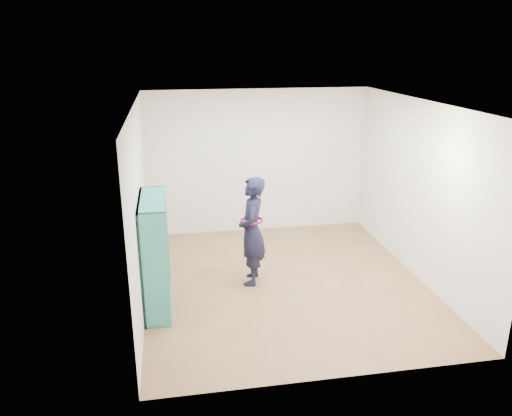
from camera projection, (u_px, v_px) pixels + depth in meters
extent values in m
plane|color=brown|center=(285.00, 282.00, 7.36)|extent=(4.50, 4.50, 0.00)
plane|color=white|center=(288.00, 104.00, 6.53)|extent=(4.50, 4.50, 0.00)
cube|color=white|center=(140.00, 206.00, 6.62)|extent=(0.02, 4.50, 2.60)
cube|color=white|center=(420.00, 191.00, 7.27)|extent=(0.02, 4.50, 2.60)
cube|color=white|center=(258.00, 162.00, 9.05)|extent=(4.00, 0.02, 2.60)
cube|color=white|center=(340.00, 266.00, 4.84)|extent=(4.00, 0.02, 2.60)
cube|color=teal|center=(155.00, 272.00, 5.95)|extent=(0.33, 0.02, 1.51)
cube|color=teal|center=(156.00, 238.00, 6.99)|extent=(0.33, 0.02, 1.51)
cube|color=teal|center=(159.00, 305.00, 6.71)|extent=(0.33, 1.13, 0.02)
cube|color=teal|center=(152.00, 199.00, 6.23)|extent=(0.33, 1.13, 0.02)
cube|color=teal|center=(143.00, 255.00, 6.44)|extent=(0.02, 1.13, 1.51)
cube|color=teal|center=(155.00, 260.00, 6.30)|extent=(0.31, 0.02, 1.46)
cube|color=teal|center=(156.00, 249.00, 6.64)|extent=(0.31, 0.02, 1.46)
cube|color=teal|center=(157.00, 279.00, 6.59)|extent=(0.31, 1.08, 0.02)
cube|color=teal|center=(155.00, 254.00, 6.47)|extent=(0.31, 1.08, 0.02)
cube|color=teal|center=(154.00, 228.00, 6.35)|extent=(0.31, 1.08, 0.02)
cube|color=beige|center=(160.00, 315.00, 6.35)|extent=(0.21, 0.13, 0.05)
cube|color=black|center=(158.00, 283.00, 6.15)|extent=(0.17, 0.15, 0.28)
cube|color=maroon|center=(157.00, 257.00, 6.04)|extent=(0.17, 0.15, 0.27)
cube|color=silver|center=(154.00, 234.00, 6.00)|extent=(0.21, 0.13, 0.08)
cube|color=navy|center=(161.00, 298.00, 6.62)|extent=(0.17, 0.15, 0.20)
cube|color=brown|center=(159.00, 272.00, 6.50)|extent=(0.17, 0.15, 0.23)
cube|color=#BFB28C|center=(157.00, 251.00, 6.45)|extent=(0.21, 0.13, 0.05)
cube|color=#26594C|center=(155.00, 219.00, 6.26)|extent=(0.17, 0.15, 0.25)
cube|color=beige|center=(161.00, 286.00, 6.96)|extent=(0.17, 0.15, 0.21)
cube|color=black|center=(159.00, 264.00, 6.90)|extent=(0.21, 0.13, 0.08)
cube|color=maroon|center=(157.00, 235.00, 6.71)|extent=(0.17, 0.15, 0.27)
cube|color=silver|center=(156.00, 209.00, 6.60)|extent=(0.17, 0.15, 0.28)
imported|color=black|center=(252.00, 231.00, 7.13)|extent=(0.51, 0.66, 1.59)
torus|color=#930B4C|center=(252.00, 220.00, 7.08)|extent=(0.40, 0.40, 0.04)
cube|color=silver|center=(242.00, 222.00, 7.19)|extent=(0.02, 0.11, 0.13)
cube|color=black|center=(242.00, 222.00, 7.19)|extent=(0.02, 0.10, 0.13)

